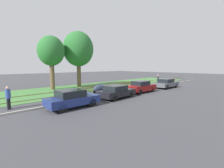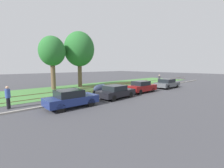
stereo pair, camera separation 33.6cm
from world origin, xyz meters
name	(u,v)px [view 1 (the left image)]	position (x,y,z in m)	size (l,w,h in m)	color
ground_plane	(134,91)	(0.00, 0.00, 0.00)	(120.00, 120.00, 0.00)	#424247
kerb_stone	(134,91)	(0.00, 0.10, 0.06)	(43.31, 0.20, 0.12)	#9E998E
grass_strip	(99,86)	(0.00, 6.85, 0.01)	(43.31, 8.78, 0.01)	#477F3D
park_fence	(120,86)	(0.00, 2.47, 0.47)	(43.31, 0.05, 0.93)	brown
parked_car_silver_hatchback	(72,98)	(-9.18, -1.27, 0.69)	(3.91, 1.83, 1.35)	navy
parked_car_black_saloon	(116,92)	(-4.39, -1.18, 0.64)	(3.91, 1.97, 1.27)	black
parked_car_navy_estate	(141,87)	(0.07, -0.96, 0.69)	(3.91, 1.74, 1.38)	maroon
parked_car_red_compact	(166,83)	(5.72, -1.26, 0.68)	(4.30, 1.82, 1.32)	#51565B
covered_motorcycle	(100,88)	(-4.31, 1.33, 0.68)	(1.86, 0.88, 1.14)	black
tree_nearest_kerb	(51,52)	(-6.61, 8.63, 5.00)	(3.39, 3.39, 7.05)	brown
tree_behind_motorcycle	(78,49)	(-2.47, 8.73, 5.61)	(4.49, 4.49, 8.25)	brown
pedestrian_near_fence	(158,79)	(8.28, 1.48, 0.96)	(0.39, 0.36, 1.69)	#2D3351
pedestrian_by_lamp	(8,96)	(-12.73, 1.46, 0.95)	(0.46, 0.46, 1.67)	black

